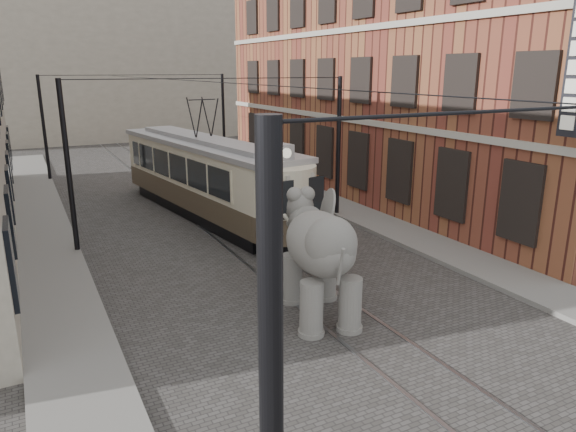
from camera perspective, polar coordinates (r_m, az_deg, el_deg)
ground at (r=16.04m, az=1.02°, el=-7.39°), size 120.00×120.00×0.00m
tram_rails at (r=16.03m, az=1.02°, el=-7.35°), size 1.54×80.00×0.02m
sidewalk_right at (r=19.40m, az=16.88°, el=-3.70°), size 2.00×60.00×0.15m
sidewalk_left at (r=14.40m, az=-22.89°, el=-11.17°), size 2.00×60.00×0.15m
brick_building at (r=28.42m, az=12.50°, el=14.72°), size 8.00×26.00×12.00m
distant_block at (r=53.46m, az=-20.46°, el=15.46°), size 28.00×10.00×14.00m
catenary at (r=19.51m, az=-6.45°, el=5.88°), size 11.00×30.20×6.00m
tram at (r=23.15m, az=-9.04°, el=6.18°), size 4.39×13.08×5.09m
elephant at (r=13.56m, az=3.48°, el=-4.80°), size 3.90×5.56×3.09m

